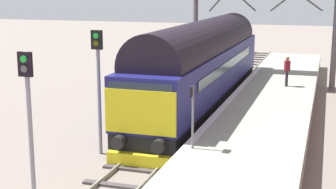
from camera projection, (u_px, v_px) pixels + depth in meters
The scene contains 8 objects.
ground_plane at pixel (175, 135), 21.72m from camera, with size 140.00×140.00×0.00m, color gray.
track_main at pixel (175, 134), 21.71m from camera, with size 2.50×60.00×0.15m.
station_platform at pixel (258, 131), 20.54m from camera, with size 4.00×44.00×1.01m.
diesel_locomotive at pixel (203, 63), 25.75m from camera, with size 2.74×18.62×4.68m.
signal_post_near at pixel (29, 110), 14.37m from camera, with size 0.44×0.22×4.52m.
signal_post_mid at pixel (98, 79), 18.64m from camera, with size 0.44×0.22×4.76m.
platform_number_sign at pixel (193, 108), 16.43m from camera, with size 0.10×0.44×2.12m.
waiting_passenger at pixel (287, 68), 27.20m from camera, with size 0.36×0.51×1.64m.
Camera 1 is at (6.10, -19.97, 6.25)m, focal length 53.26 mm.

